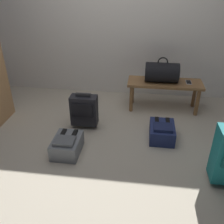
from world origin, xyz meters
name	(u,v)px	position (x,y,z in m)	size (l,w,h in m)	color
ground_plane	(103,151)	(0.00, 0.00, 0.00)	(6.60, 6.60, 0.00)	#B2A893
bench	(165,86)	(0.68, 1.08, 0.35)	(1.00, 0.36, 0.41)	olive
duffel_bag_black	(162,72)	(0.62, 1.08, 0.54)	(0.44, 0.26, 0.34)	black
cell_phone	(189,82)	(0.99, 1.09, 0.41)	(0.07, 0.14, 0.01)	silver
suitcase_small_charcoal	(84,110)	(-0.30, 0.45, 0.24)	(0.32, 0.19, 0.46)	black
backpack_grey	(67,145)	(-0.38, -0.07, 0.09)	(0.28, 0.38, 0.21)	slate
backpack_navy	(162,131)	(0.64, 0.33, 0.09)	(0.28, 0.38, 0.21)	navy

